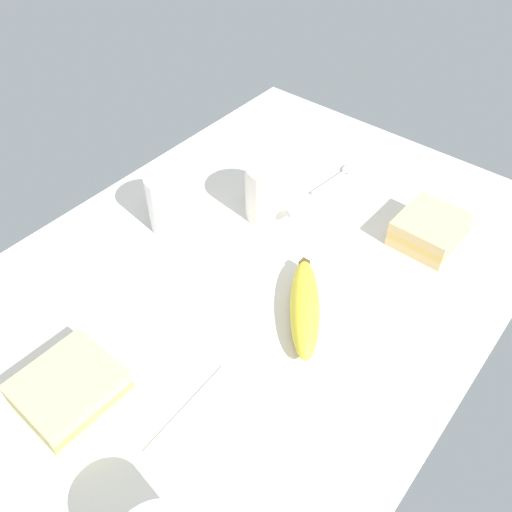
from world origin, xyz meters
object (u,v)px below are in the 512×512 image
(coffee_mug_black, at_px, (274,189))
(sandwich_side, at_px, (429,230))
(paper_napkin, at_px, (232,441))
(spoon, at_px, (342,173))
(coffee_mug_milky, at_px, (175,199))
(sandwich_main, at_px, (70,390))
(banana, at_px, (305,307))

(coffee_mug_black, xyz_separation_m, sandwich_side, (-0.10, 0.22, -0.03))
(paper_napkin, bearing_deg, spoon, -160.65)
(coffee_mug_milky, distance_m, paper_napkin, 0.38)
(sandwich_side, xyz_separation_m, spoon, (-0.06, -0.19, -0.02))
(sandwich_main, relative_size, banana, 0.71)
(spoon, bearing_deg, coffee_mug_black, -10.92)
(coffee_mug_milky, distance_m, banana, 0.27)
(sandwich_main, bearing_deg, sandwich_side, 159.14)
(banana, bearing_deg, coffee_mug_black, -131.20)
(banana, distance_m, spoon, 0.33)
(coffee_mug_milky, relative_size, spoon, 0.83)
(coffee_mug_milky, xyz_separation_m, sandwich_side, (-0.21, 0.33, -0.03))
(coffee_mug_milky, distance_m, sandwich_side, 0.39)
(coffee_mug_milky, relative_size, paper_napkin, 0.73)
(sandwich_main, relative_size, paper_napkin, 0.80)
(spoon, height_order, paper_napkin, spoon)
(sandwich_main, bearing_deg, coffee_mug_black, -176.39)
(coffee_mug_black, bearing_deg, sandwich_side, 113.84)
(sandwich_side, bearing_deg, sandwich_main, -20.86)
(sandwich_main, height_order, sandwich_side, same)
(banana, distance_m, paper_napkin, 0.20)
(banana, bearing_deg, paper_napkin, 11.87)
(sandwich_main, xyz_separation_m, spoon, (-0.57, 0.00, -0.02))
(coffee_mug_milky, distance_m, sandwich_main, 0.33)
(banana, relative_size, paper_napkin, 1.13)
(coffee_mug_black, bearing_deg, coffee_mug_milky, -41.98)
(sandwich_side, bearing_deg, coffee_mug_black, -66.16)
(paper_napkin, bearing_deg, sandwich_side, 177.54)
(coffee_mug_milky, bearing_deg, coffee_mug_black, 138.02)
(coffee_mug_milky, xyz_separation_m, spoon, (-0.27, 0.13, -0.04))
(coffee_mug_milky, xyz_separation_m, sandwich_main, (0.30, 0.13, -0.03))
(sandwich_side, bearing_deg, banana, -13.93)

